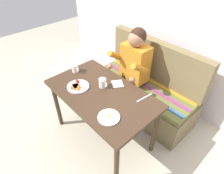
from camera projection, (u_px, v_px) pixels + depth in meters
The scene contains 11 objects.
ground_plane at pixel (103, 135), 2.46m from camera, with size 8.00×8.00×0.00m, color #BDB59C.
back_wall at pixel (180, 11), 2.31m from camera, with size 4.40×0.10×2.60m, color silver.
table at pixel (102, 98), 2.05m from camera, with size 1.20×0.70×0.73m.
couch at pixel (144, 90), 2.65m from camera, with size 1.44×0.56×1.00m.
person at pixel (131, 66), 2.37m from camera, with size 0.45×0.61×1.21m.
plate_breakfast at pixel (78, 86), 2.06m from camera, with size 0.24×0.24×0.05m.
plate_eggs at pixel (109, 117), 1.72m from camera, with size 0.20×0.20×0.04m.
coffee_mug at pixel (75, 68), 2.27m from camera, with size 0.12×0.08×0.09m.
coffee_mug_second at pixel (103, 83), 2.04m from camera, with size 0.12×0.08×0.10m.
napkin at pixel (117, 84), 2.11m from camera, with size 0.13×0.12×0.01m, color silver.
knife at pixel (144, 98), 1.93m from camera, with size 0.01×0.20×0.01m, color silver.
Camera 1 is at (1.20, -0.95, 2.03)m, focal length 30.64 mm.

